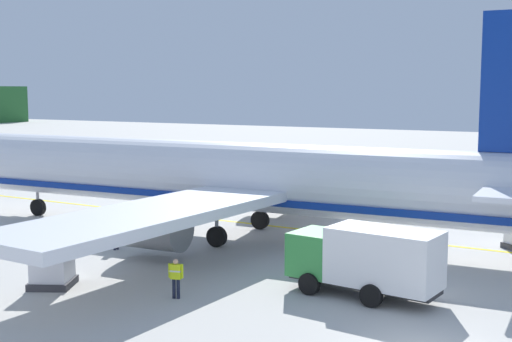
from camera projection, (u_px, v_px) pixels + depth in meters
name	position (u px, v px, depth m)	size (l,w,h in m)	color
airliner_foreground	(225.00, 177.00, 38.48)	(34.64, 41.72, 11.90)	silver
service_truck_fuel	(366.00, 258.00, 27.24)	(2.86, 6.31, 2.85)	#338C3F
cargo_container_near	(52.00, 264.00, 28.67)	(2.30, 2.30, 2.10)	#333338
crew_marshaller	(176.00, 275.00, 27.05)	(0.35, 0.61, 1.62)	#191E33
crew_loader_left	(116.00, 231.00, 35.36)	(0.62, 0.29, 1.71)	#191E33
apron_guide_line	(324.00, 232.00, 39.98)	(0.30, 60.00, 0.01)	yellow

